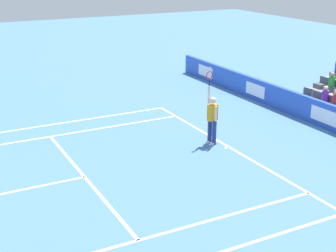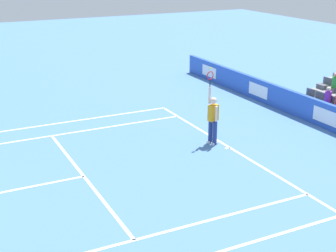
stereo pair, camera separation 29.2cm
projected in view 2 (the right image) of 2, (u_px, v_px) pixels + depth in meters
name	position (u px, v px, depth m)	size (l,w,h in m)	color
line_baseline	(230.00, 148.00, 17.86)	(10.97, 0.10, 0.01)	white
line_service	(84.00, 176.00, 15.54)	(8.23, 0.10, 0.01)	white
line_singles_sideline_left	(40.00, 138.00, 18.83)	(0.10, 11.89, 0.01)	white
line_singles_sideline_right	(117.00, 245.00, 11.87)	(0.10, 11.89, 0.01)	white
line_doubles_sideline_left	(32.00, 127.00, 19.99)	(0.10, 11.89, 0.01)	white
line_centre_mark	(227.00, 148.00, 17.82)	(0.10, 0.20, 0.01)	white
sponsor_barrier	(328.00, 116.00, 19.65)	(22.56, 0.22, 1.04)	blue
tennis_player	(213.00, 118.00, 17.94)	(0.53, 0.39, 2.85)	navy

